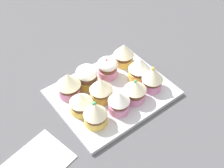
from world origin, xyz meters
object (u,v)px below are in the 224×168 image
Objects in this scene: cupcake_5 at (101,89)px; cupcake_8 at (135,90)px; cupcake_0 at (124,54)px; cupcake_1 at (107,67)px; cupcake_7 at (153,78)px; cupcake_10 at (95,113)px; baking_tray at (112,93)px; cupcake_4 at (139,68)px; cupcake_6 at (81,103)px; cupcake_2 at (87,76)px; cupcake_3 at (69,84)px; cupcake_9 at (119,102)px; napkin at (35,164)px.

cupcake_8 is at bearing 140.17° from cupcake_5.
cupcake_0 is 7.20cm from cupcake_1.
cupcake_7 is (-13.43, 5.59, 0.27)cm from cupcake_5.
cupcake_10 is at bearing 0.00° from cupcake_8.
cupcake_4 is (-9.41, 0.56, 4.53)cm from baking_tray.
cupcake_7 is at bearing 165.60° from cupcake_6.
baking_tray is 4.45× the size of cupcake_8.
cupcake_2 is (4.00, -6.33, 4.03)cm from baking_tray.
cupcake_0 is 1.02× the size of cupcake_8.
baking_tray is 4.95× the size of cupcake_1.
cupcake_8 is at bearing 158.62° from cupcake_6.
cupcake_7 is at bearing 88.46° from cupcake_0.
cupcake_3 is at bearing -31.49° from baking_tray.
cupcake_4 is 0.97× the size of cupcake_7.
cupcake_3 reaches higher than cupcake_0.
cupcake_9 is (12.78, 13.68, -0.33)cm from cupcake_0.
cupcake_7 reaches higher than cupcake_0.
cupcake_1 is 0.86× the size of cupcake_10.
cupcake_7 is 1.10× the size of cupcake_8.
cupcake_8 is at bearing 137.57° from cupcake_3.
cupcake_1 is 33.30cm from napkin.
cupcake_7 is at bearing -179.48° from cupcake_10.
cupcake_0 is at bearing -151.76° from cupcake_5.
napkin is at bearing 1.21° from cupcake_8.
cupcake_8 is 0.96× the size of cupcake_10.
baking_tray is 13.15cm from cupcake_0.
cupcake_3 is 17.94cm from cupcake_8.
cupcake_9 is (-7.81, 5.88, 0.23)cm from cupcake_6.
cupcake_4 is 37.77cm from napkin.
cupcake_10 is (12.81, 11.97, 0.47)cm from cupcake_1.
cupcake_4 is at bearing -139.14° from cupcake_8.
baking_tray is 4.26× the size of cupcake_10.
cupcake_2 is at bearing -84.30° from cupcake_9.
cupcake_9 is (5.72, 12.47, 0.36)cm from cupcake_1.
cupcake_5 is at bearing -22.61° from cupcake_7.
cupcake_4 is at bearing -170.74° from napkin.
cupcake_6 is 0.91× the size of cupcake_8.
cupcake_1 is at bearing -136.95° from cupcake_10.
cupcake_8 reaches higher than napkin.
cupcake_10 is at bearing 64.63° from cupcake_2.
cupcake_5 is at bearing -164.92° from napkin.
cupcake_6 is at bearing 3.31° from cupcake_5.
cupcake_9 is at bearing -179.67° from napkin.
baking_tray is at bearing -112.90° from cupcake_9.
cupcake_1 is 0.82× the size of cupcake_3.
cupcake_9 is (12.14, 5.89, -0.41)cm from cupcake_4.
cupcake_10 is at bearing -4.06° from cupcake_9.
cupcake_5 is 25.10cm from napkin.
baking_tray is 2.04× the size of napkin.
cupcake_5 is at bearing -39.83° from cupcake_8.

